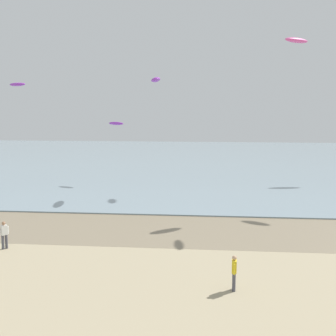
{
  "coord_description": "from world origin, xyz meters",
  "views": [
    {
      "loc": [
        3.47,
        -9.39,
        8.65
      ],
      "look_at": [
        1.58,
        10.71,
        5.73
      ],
      "focal_mm": 46.13,
      "sensor_mm": 36.0,
      "label": 1
    }
  ],
  "objects": [
    {
      "name": "kite_aloft_7",
      "position": [
        -15.8,
        33.18,
        10.79
      ],
      "size": [
        2.27,
        1.58,
        0.38
      ],
      "primitive_type": "ellipsoid",
      "rotation": [
        -0.04,
        0.0,
        2.7
      ],
      "color": "purple"
    },
    {
      "name": "person_left_flank",
      "position": [
        -8.82,
        14.9,
        0.92
      ],
      "size": [
        0.41,
        0.44,
        1.71
      ],
      "color": "#4C4C56",
      "rests_on": "ground"
    },
    {
      "name": "sea",
      "position": [
        0.0,
        58.8,
        0.05
      ],
      "size": [
        160.0,
        70.0,
        0.1
      ],
      "primitive_type": "cube",
      "color": "#7F939E",
      "rests_on": "ground"
    },
    {
      "name": "kite_aloft_6",
      "position": [
        -6.81,
        38.08,
        6.7
      ],
      "size": [
        2.05,
        1.41,
        0.51
      ],
      "primitive_type": "ellipsoid",
      "rotation": [
        -0.36,
        0.0,
        5.87
      ],
      "color": "purple"
    },
    {
      "name": "wet_sand_strip",
      "position": [
        0.0,
        19.84,
        0.0
      ],
      "size": [
        120.0,
        7.91,
        0.01
      ],
      "primitive_type": "cube",
      "color": "#84755B",
      "rests_on": "ground"
    },
    {
      "name": "kite_aloft_1",
      "position": [
        10.48,
        27.54,
        13.92
      ],
      "size": [
        2.55,
        2.3,
        0.53
      ],
      "primitive_type": "ellipsoid",
      "rotation": [
        0.15,
        0.0,
        0.68
      ],
      "color": "#E54C99"
    },
    {
      "name": "person_mid_beach",
      "position": [
        4.76,
        10.18,
        0.92
      ],
      "size": [
        0.24,
        0.57,
        1.71
      ],
      "color": "#4C4C56",
      "rests_on": "ground"
    },
    {
      "name": "kite_aloft_9",
      "position": [
        -1.7,
        32.82,
        11.15
      ],
      "size": [
        1.36,
        2.84,
        0.59
      ],
      "primitive_type": "ellipsoid",
      "rotation": [
        -0.19,
        0.0,
        1.73
      ],
      "color": "purple"
    }
  ]
}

